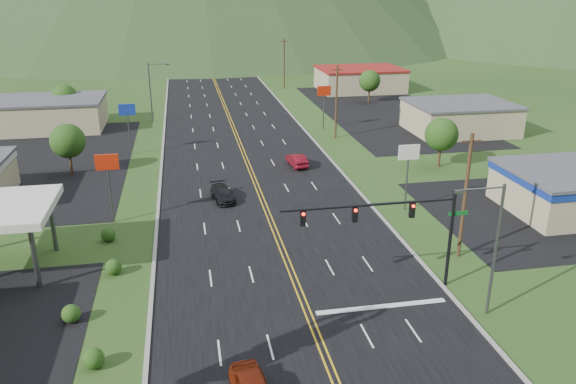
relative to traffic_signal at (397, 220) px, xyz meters
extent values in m
cylinder|color=black|center=(4.02, 0.00, -1.83)|extent=(0.24, 0.24, 7.00)
cylinder|color=black|center=(-1.98, 0.00, 1.27)|extent=(12.00, 0.18, 0.18)
cube|color=#0C591E|center=(4.42, 0.00, 0.17)|extent=(1.40, 0.06, 0.30)
cube|color=black|center=(1.02, 0.00, 0.67)|extent=(0.35, 0.28, 1.05)
sphere|color=#FF0C05|center=(1.02, -0.18, 1.02)|extent=(0.22, 0.22, 0.22)
cube|color=black|center=(-2.98, 0.00, 0.67)|extent=(0.35, 0.28, 1.05)
sphere|color=#FF0C05|center=(-2.98, -0.18, 1.02)|extent=(0.22, 0.22, 0.22)
cube|color=black|center=(-6.48, 0.00, 0.67)|extent=(0.35, 0.28, 1.05)
sphere|color=#FF0C05|center=(-6.48, -0.18, 1.02)|extent=(0.22, 0.22, 0.22)
cylinder|color=#59595E|center=(5.02, -4.00, -0.83)|extent=(0.20, 0.20, 9.00)
cylinder|color=#59595E|center=(3.58, -4.00, 3.47)|extent=(2.88, 0.12, 0.12)
cube|color=#59595E|center=(2.14, -4.00, 3.37)|extent=(0.60, 0.25, 0.18)
cylinder|color=#59595E|center=(-18.48, 56.00, -0.83)|extent=(0.20, 0.20, 9.00)
cylinder|color=#59595E|center=(-17.04, 56.00, 3.47)|extent=(2.88, 0.12, 0.12)
cube|color=#59595E|center=(-15.60, 56.00, 3.37)|extent=(0.60, 0.25, 0.18)
cylinder|color=#59595E|center=(-24.48, 5.00, -2.83)|extent=(0.36, 0.36, 5.00)
cylinder|color=#59595E|center=(-24.48, 11.00, -2.83)|extent=(0.36, 0.36, 5.00)
cube|color=tan|center=(-34.48, 54.00, -3.23)|extent=(18.00, 11.00, 4.20)
cube|color=#4C4C51|center=(-34.48, 54.00, -0.98)|extent=(18.40, 11.40, 0.30)
cube|color=tan|center=(25.52, 41.00, -3.33)|extent=(14.00, 11.00, 4.00)
cube|color=#4C4C51|center=(25.52, 41.00, -1.18)|extent=(14.40, 11.40, 0.30)
cube|color=tan|center=(21.52, 76.00, -3.23)|extent=(16.00, 12.00, 4.20)
cube|color=maroon|center=(21.52, 76.00, -0.98)|extent=(16.40, 12.40, 0.30)
cylinder|color=#59595E|center=(-20.48, 16.00, -2.83)|extent=(0.16, 0.16, 5.00)
cube|color=#B7210A|center=(-20.48, 16.00, 0.37)|extent=(2.00, 0.18, 1.40)
cylinder|color=#59595E|center=(-20.48, 38.00, -2.83)|extent=(0.16, 0.16, 5.00)
cube|color=navy|center=(-20.48, 38.00, 0.37)|extent=(2.00, 0.18, 1.40)
cylinder|color=#59595E|center=(6.52, 14.00, -2.83)|extent=(0.16, 0.16, 5.00)
cube|color=white|center=(6.52, 14.00, 0.37)|extent=(2.00, 0.18, 1.40)
cylinder|color=#59595E|center=(6.52, 46.00, -2.83)|extent=(0.16, 0.16, 5.00)
cube|color=#B7210A|center=(6.52, 46.00, 0.37)|extent=(2.00, 0.18, 1.40)
cylinder|color=#382314|center=(-26.48, 31.00, -3.83)|extent=(0.30, 0.30, 3.00)
sphere|color=#1B3F12|center=(-26.48, 31.00, -1.43)|extent=(3.84, 3.84, 3.84)
cylinder|color=#382314|center=(-31.48, 58.00, -3.83)|extent=(0.30, 0.30, 3.00)
sphere|color=#1B3F12|center=(-31.48, 58.00, -1.43)|extent=(3.84, 3.84, 3.84)
cylinder|color=#382314|center=(15.52, 26.00, -3.83)|extent=(0.30, 0.30, 3.00)
sphere|color=#1B3F12|center=(15.52, 26.00, -1.43)|extent=(3.84, 3.84, 3.84)
cylinder|color=#382314|center=(19.52, 64.00, -3.83)|extent=(0.30, 0.30, 3.00)
sphere|color=#1B3F12|center=(19.52, 64.00, -1.43)|extent=(3.84, 3.84, 3.84)
cylinder|color=#382314|center=(7.02, 4.00, -0.33)|extent=(0.28, 0.28, 10.00)
cube|color=#382314|center=(7.02, 4.00, 4.07)|extent=(1.60, 0.12, 0.12)
cylinder|color=#382314|center=(7.02, 41.00, -0.33)|extent=(0.28, 0.28, 10.00)
cube|color=#382314|center=(7.02, 41.00, 4.07)|extent=(1.60, 0.12, 0.12)
cylinder|color=#382314|center=(7.02, 81.00, -0.33)|extent=(0.28, 0.28, 10.00)
cube|color=#382314|center=(7.02, 81.00, 4.07)|extent=(1.60, 0.12, 0.12)
cylinder|color=#382314|center=(7.02, 121.00, -0.33)|extent=(0.28, 0.28, 10.00)
cube|color=#382314|center=(7.02, 121.00, 4.07)|extent=(1.60, 0.12, 0.12)
imported|color=black|center=(-10.33, 19.71, -4.67)|extent=(2.54, 4.81, 1.33)
imported|color=maroon|center=(-0.87, 29.26, -4.61)|extent=(2.00, 4.53, 1.45)
camera|label=1|loc=(-13.63, -32.67, 14.93)|focal=35.00mm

